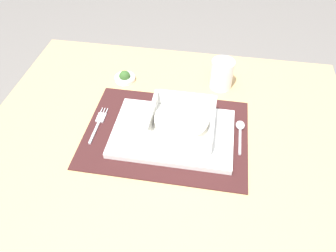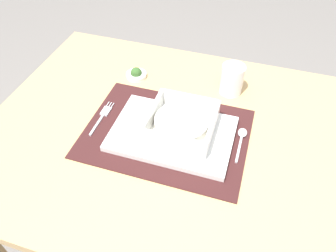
{
  "view_description": "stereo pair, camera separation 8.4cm",
  "coord_description": "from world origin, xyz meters",
  "px_view_note": "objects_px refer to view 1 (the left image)",
  "views": [
    {
      "loc": [
        0.1,
        -0.59,
        1.35
      ],
      "look_at": [
        0.0,
        -0.01,
        0.75
      ],
      "focal_mm": 34.89,
      "sensor_mm": 36.0,
      "label": 1
    },
    {
      "loc": [
        0.18,
        -0.57,
        1.35
      ],
      "look_at": [
        0.0,
        -0.01,
        0.75
      ],
      "focal_mm": 34.89,
      "sensor_mm": 36.0,
      "label": 2
    }
  ],
  "objects_px": {
    "porridge_bowl": "(181,122)",
    "fork": "(99,122)",
    "butter_knife": "(227,147)",
    "dining_table": "(167,155)",
    "drinking_glass": "(222,76)",
    "spoon": "(240,129)",
    "condiment_saucer": "(125,77)"
  },
  "relations": [
    {
      "from": "porridge_bowl",
      "to": "fork",
      "type": "distance_m",
      "value": 0.23
    },
    {
      "from": "butter_knife",
      "to": "porridge_bowl",
      "type": "bearing_deg",
      "value": 166.18
    },
    {
      "from": "dining_table",
      "to": "drinking_glass",
      "type": "height_order",
      "value": "drinking_glass"
    },
    {
      "from": "spoon",
      "to": "drinking_glass",
      "type": "xyz_separation_m",
      "value": [
        -0.06,
        0.18,
        0.03
      ]
    },
    {
      "from": "butter_knife",
      "to": "condiment_saucer",
      "type": "bearing_deg",
      "value": 146.51
    },
    {
      "from": "fork",
      "to": "butter_knife",
      "type": "height_order",
      "value": "butter_knife"
    },
    {
      "from": "fork",
      "to": "spoon",
      "type": "xyz_separation_m",
      "value": [
        0.38,
        0.04,
        0.0
      ]
    },
    {
      "from": "fork",
      "to": "condiment_saucer",
      "type": "distance_m",
      "value": 0.2
    },
    {
      "from": "dining_table",
      "to": "fork",
      "type": "distance_m",
      "value": 0.21
    },
    {
      "from": "porridge_bowl",
      "to": "fork",
      "type": "xyz_separation_m",
      "value": [
        -0.23,
        -0.0,
        -0.03
      ]
    },
    {
      "from": "porridge_bowl",
      "to": "spoon",
      "type": "height_order",
      "value": "porridge_bowl"
    },
    {
      "from": "porridge_bowl",
      "to": "spoon",
      "type": "distance_m",
      "value": 0.16
    },
    {
      "from": "porridge_bowl",
      "to": "drinking_glass",
      "type": "height_order",
      "value": "drinking_glass"
    },
    {
      "from": "porridge_bowl",
      "to": "spoon",
      "type": "xyz_separation_m",
      "value": [
        0.15,
        0.03,
        -0.03
      ]
    },
    {
      "from": "dining_table",
      "to": "drinking_glass",
      "type": "xyz_separation_m",
      "value": [
        0.13,
        0.22,
        0.14
      ]
    },
    {
      "from": "butter_knife",
      "to": "spoon",
      "type": "bearing_deg",
      "value": 67.22
    },
    {
      "from": "drinking_glass",
      "to": "porridge_bowl",
      "type": "bearing_deg",
      "value": -113.33
    },
    {
      "from": "porridge_bowl",
      "to": "condiment_saucer",
      "type": "distance_m",
      "value": 0.29
    },
    {
      "from": "spoon",
      "to": "butter_knife",
      "type": "distance_m",
      "value": 0.07
    },
    {
      "from": "fork",
      "to": "spoon",
      "type": "bearing_deg",
      "value": 4.88
    },
    {
      "from": "fork",
      "to": "butter_knife",
      "type": "bearing_deg",
      "value": -5.72
    },
    {
      "from": "butter_knife",
      "to": "drinking_glass",
      "type": "height_order",
      "value": "drinking_glass"
    },
    {
      "from": "spoon",
      "to": "butter_knife",
      "type": "relative_size",
      "value": 0.86
    },
    {
      "from": "fork",
      "to": "drinking_glass",
      "type": "height_order",
      "value": "drinking_glass"
    },
    {
      "from": "spoon",
      "to": "condiment_saucer",
      "type": "bearing_deg",
      "value": 156.55
    },
    {
      "from": "fork",
      "to": "spoon",
      "type": "relative_size",
      "value": 1.16
    },
    {
      "from": "condiment_saucer",
      "to": "spoon",
      "type": "bearing_deg",
      "value": -24.58
    },
    {
      "from": "dining_table",
      "to": "butter_knife",
      "type": "relative_size",
      "value": 7.2
    },
    {
      "from": "drinking_glass",
      "to": "condiment_saucer",
      "type": "relative_size",
      "value": 1.42
    },
    {
      "from": "dining_table",
      "to": "condiment_saucer",
      "type": "relative_size",
      "value": 15.36
    },
    {
      "from": "dining_table",
      "to": "drinking_glass",
      "type": "bearing_deg",
      "value": 58.86
    },
    {
      "from": "butter_knife",
      "to": "drinking_glass",
      "type": "xyz_separation_m",
      "value": [
        -0.03,
        0.25,
        0.03
      ]
    }
  ]
}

